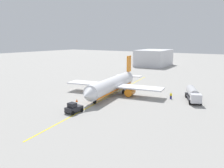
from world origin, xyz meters
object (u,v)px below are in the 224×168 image
Objects in this scene: fuel_tanker at (193,94)px; safety_cone_wingtip at (77,100)px; airplane at (113,85)px; safety_cone_nose at (70,105)px; pushback_tug at (74,108)px; refueling_worker at (171,96)px.

fuel_tanker reaches higher than safety_cone_wingtip.
safety_cone_nose is (15.27, -1.67, -2.46)m from airplane.
fuel_tanker is 29.88m from pushback_tug.
airplane is 56.24× the size of safety_cone_nose.
pushback_tug is at bearing 6.80° from airplane.
airplane is at bearing -75.11° from fuel_tanker.
airplane is at bearing 173.76° from safety_cone_nose.
pushback_tug is at bearing 52.69° from safety_cone_nose.
safety_cone_wingtip is at bearing -159.89° from safety_cone_nose.
pushback_tug is (23.63, -18.27, -0.72)m from fuel_tanker.
refueling_worker is (-22.11, 13.17, -0.19)m from pushback_tug.
pushback_tug is 8.61m from safety_cone_wingtip.
airplane reaches higher than safety_cone_wingtip.
fuel_tanker is at bearing 142.30° from pushback_tug.
refueling_worker is at bearing 149.21° from pushback_tug.
safety_cone_nose is at bearing 20.11° from safety_cone_wingtip.
safety_cone_wingtip reaches higher than safety_cone_nose.
safety_cone_wingtip is (11.41, -3.08, -2.41)m from airplane.
refueling_worker is at bearing 104.28° from airplane.
refueling_worker is 25.64m from safety_cone_nose.
fuel_tanker is 2.92× the size of pushback_tug.
safety_cone_nose is (-2.93, -3.84, -0.72)m from pushback_tug.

